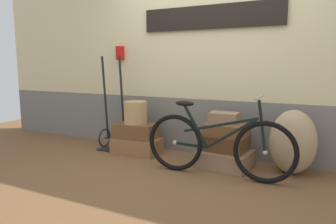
{
  "coord_description": "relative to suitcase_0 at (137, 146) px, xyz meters",
  "views": [
    {
      "loc": [
        1.46,
        -3.19,
        1.21
      ],
      "look_at": [
        -0.3,
        0.28,
        0.62
      ],
      "focal_mm": 33.7,
      "sensor_mm": 36.0,
      "label": 1
    }
  ],
  "objects": [
    {
      "name": "suitcase_3",
      "position": [
        1.24,
        0.03,
        0.18
      ],
      "size": [
        0.53,
        0.44,
        0.18
      ],
      "primitive_type": "cube",
      "rotation": [
        0.0,
        0.0,
        -0.08
      ],
      "color": "brown",
      "rests_on": "suitcase_2"
    },
    {
      "name": "suitcase_1",
      "position": [
        -0.02,
        0.01,
        0.21
      ],
      "size": [
        0.59,
        0.39,
        0.2
      ],
      "primitive_type": "cube",
      "rotation": [
        0.0,
        0.0,
        0.08
      ],
      "color": "brown",
      "rests_on": "suitcase_0"
    },
    {
      "name": "suitcase_2",
      "position": [
        1.25,
        -0.02,
        -0.01
      ],
      "size": [
        0.63,
        0.53,
        0.19
      ],
      "primitive_type": "cube",
      "rotation": [
        0.0,
        0.0,
        -0.09
      ],
      "color": "#937051",
      "rests_on": "ground"
    },
    {
      "name": "wicker_basket",
      "position": [
        -0.02,
        0.01,
        0.46
      ],
      "size": [
        0.31,
        0.31,
        0.3
      ],
      "primitive_type": "cylinder",
      "color": "tan",
      "rests_on": "suitcase_1"
    },
    {
      "name": "ground",
      "position": [
        0.82,
        -0.37,
        -0.14
      ],
      "size": [
        9.26,
        5.2,
        0.06
      ],
      "primitive_type": "cube",
      "color": "brown"
    },
    {
      "name": "burlap_sack",
      "position": [
        1.98,
        0.1,
        0.25
      ],
      "size": [
        0.5,
        0.43,
        0.72
      ],
      "primitive_type": "ellipsoid",
      "color": "tan",
      "rests_on": "ground"
    },
    {
      "name": "suitcase_4",
      "position": [
        1.26,
        -0.0,
        0.34
      ],
      "size": [
        0.49,
        0.37,
        0.15
      ],
      "primitive_type": "cube",
      "rotation": [
        0.0,
        0.0,
        -0.04
      ],
      "color": "brown",
      "rests_on": "suitcase_3"
    },
    {
      "name": "suitcase_0",
      "position": [
        0.0,
        0.0,
        0.0
      ],
      "size": [
        0.65,
        0.38,
        0.21
      ],
      "primitive_type": "cube",
      "rotation": [
        0.0,
        0.0,
        0.02
      ],
      "color": "olive",
      "rests_on": "ground"
    },
    {
      "name": "station_building",
      "position": [
        0.84,
        0.48,
        1.16
      ],
      "size": [
        7.26,
        0.74,
        2.52
      ],
      "color": "slate",
      "rests_on": "ground"
    },
    {
      "name": "suitcase_5",
      "position": [
        1.21,
        0.04,
        0.48
      ],
      "size": [
        0.34,
        0.27,
        0.13
      ],
      "primitive_type": "cube",
      "rotation": [
        0.0,
        0.0,
        0.04
      ],
      "color": "#937051",
      "rests_on": "suitcase_4"
    },
    {
      "name": "luggage_trolley",
      "position": [
        -0.43,
        0.06,
        0.22
      ],
      "size": [
        0.38,
        0.36,
        1.33
      ],
      "color": "black",
      "rests_on": "ground"
    },
    {
      "name": "bicycle",
      "position": [
        1.26,
        -0.37,
        0.24
      ],
      "size": [
        1.65,
        0.46,
        0.9
      ],
      "color": "black",
      "rests_on": "ground"
    }
  ]
}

